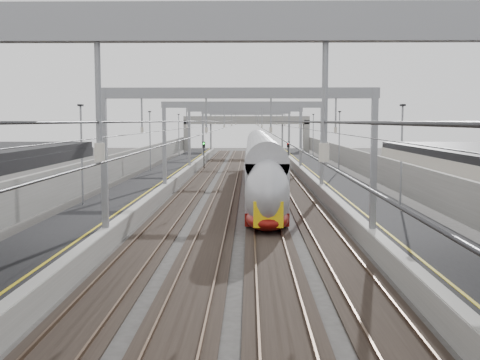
{
  "coord_description": "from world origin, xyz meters",
  "views": [
    {
      "loc": [
        0.51,
        -6.0,
        6.07
      ],
      "look_at": [
        0.0,
        26.39,
        2.88
      ],
      "focal_mm": 45.0,
      "sensor_mm": 36.0,
      "label": 1
    }
  ],
  "objects": [
    {
      "name": "signal_green",
      "position": [
        -5.2,
        69.27,
        2.42
      ],
      "size": [
        0.32,
        0.32,
        3.48
      ],
      "color": "black",
      "rests_on": "ground"
    },
    {
      "name": "platform_left",
      "position": [
        -8.0,
        45.0,
        0.5
      ],
      "size": [
        4.0,
        120.0,
        1.0
      ],
      "primitive_type": "cube",
      "color": "black",
      "rests_on": "ground"
    },
    {
      "name": "train",
      "position": [
        1.5,
        45.97,
        1.95
      ],
      "size": [
        2.49,
        45.34,
        3.94
      ],
      "color": "maroon",
      "rests_on": "ground"
    },
    {
      "name": "overbridge",
      "position": [
        0.0,
        100.0,
        5.31
      ],
      "size": [
        22.0,
        2.2,
        6.9
      ],
      "color": "gray",
      "rests_on": "ground"
    },
    {
      "name": "wall_left",
      "position": [
        -11.2,
        45.0,
        1.6
      ],
      "size": [
        0.3,
        120.0,
        3.2
      ],
      "primitive_type": "cube",
      "color": "gray",
      "rests_on": "ground"
    },
    {
      "name": "overhead_line",
      "position": [
        0.0,
        51.62,
        6.14
      ],
      "size": [
        13.0,
        140.0,
        6.6
      ],
      "color": "gray",
      "rests_on": "platform_left"
    },
    {
      "name": "platform_right",
      "position": [
        8.0,
        45.0,
        0.5
      ],
      "size": [
        4.0,
        120.0,
        1.0
      ],
      "primitive_type": "cube",
      "color": "black",
      "rests_on": "ground"
    },
    {
      "name": "wall_right",
      "position": [
        11.2,
        45.0,
        1.6
      ],
      "size": [
        0.3,
        120.0,
        3.2
      ],
      "primitive_type": "cube",
      "color": "gray",
      "rests_on": "ground"
    },
    {
      "name": "tracks",
      "position": [
        0.0,
        45.0,
        0.05
      ],
      "size": [
        11.4,
        140.0,
        0.2
      ],
      "color": "black",
      "rests_on": "ground"
    },
    {
      "name": "signal_red_far",
      "position": [
        5.4,
        69.86,
        2.42
      ],
      "size": [
        0.32,
        0.32,
        3.48
      ],
      "color": "black",
      "rests_on": "ground"
    },
    {
      "name": "signal_red_near",
      "position": [
        3.2,
        67.17,
        2.42
      ],
      "size": [
        0.32,
        0.32,
        3.48
      ],
      "color": "black",
      "rests_on": "ground"
    }
  ]
}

